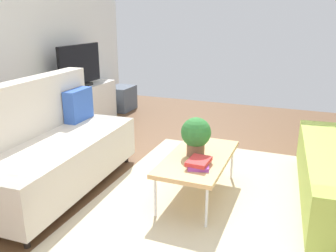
{
  "coord_description": "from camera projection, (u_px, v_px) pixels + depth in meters",
  "views": [
    {
      "loc": [
        -3.0,
        -0.81,
        1.7
      ],
      "look_at": [
        0.07,
        0.41,
        0.65
      ],
      "focal_mm": 37.43,
      "sensor_mm": 36.0,
      "label": 1
    }
  ],
  "objects": [
    {
      "name": "ground_plane",
      "position": [
        204.0,
        195.0,
        3.46
      ],
      "size": [
        7.68,
        7.68,
        0.0
      ],
      "primitive_type": "plane",
      "color": "brown"
    },
    {
      "name": "area_rug",
      "position": [
        216.0,
        201.0,
        3.33
      ],
      "size": [
        2.9,
        2.2,
        0.01
      ],
      "primitive_type": "cube",
      "color": "beige",
      "rests_on": "ground_plane"
    },
    {
      "name": "couch_beige",
      "position": [
        50.0,
        148.0,
        3.47
      ],
      "size": [
        1.93,
        0.92,
        1.1
      ],
      "rotation": [
        0.0,
        0.0,
        3.19
      ],
      "color": "beige",
      "rests_on": "ground_plane"
    },
    {
      "name": "coffee_table",
      "position": [
        198.0,
        159.0,
        3.33
      ],
      "size": [
        1.1,
        0.56,
        0.42
      ],
      "color": "tan",
      "rests_on": "ground_plane"
    },
    {
      "name": "tv_console",
      "position": [
        82.0,
        106.0,
        5.56
      ],
      "size": [
        1.4,
        0.44,
        0.64
      ],
      "primitive_type": "cube",
      "color": "silver",
      "rests_on": "ground_plane"
    },
    {
      "name": "tv",
      "position": [
        80.0,
        66.0,
        5.37
      ],
      "size": [
        1.0,
        0.2,
        0.64
      ],
      "color": "black",
      "rests_on": "tv_console"
    },
    {
      "name": "storage_trunk",
      "position": [
        121.0,
        98.0,
        6.53
      ],
      "size": [
        0.52,
        0.4,
        0.44
      ],
      "primitive_type": "cube",
      "color": "#4C5666",
      "rests_on": "ground_plane"
    },
    {
      "name": "potted_plant",
      "position": [
        196.0,
        134.0,
        3.29
      ],
      "size": [
        0.28,
        0.28,
        0.37
      ],
      "color": "brown",
      "rests_on": "coffee_table"
    },
    {
      "name": "table_book_0",
      "position": [
        199.0,
        165.0,
        3.09
      ],
      "size": [
        0.28,
        0.24,
        0.03
      ],
      "primitive_type": "cube",
      "rotation": [
        0.0,
        0.0,
        0.26
      ],
      "color": "purple",
      "rests_on": "coffee_table"
    },
    {
      "name": "table_book_1",
      "position": [
        199.0,
        161.0,
        3.08
      ],
      "size": [
        0.25,
        0.19,
        0.04
      ],
      "primitive_type": "cube",
      "rotation": [
        0.0,
        0.0,
        -0.04
      ],
      "color": "red",
      "rests_on": "table_book_0"
    },
    {
      "name": "vase_0",
      "position": [
        53.0,
        89.0,
        4.95
      ],
      "size": [
        0.08,
        0.08,
        0.13
      ],
      "primitive_type": "cylinder",
      "color": "#33B29E",
      "rests_on": "tv_console"
    },
    {
      "name": "vase_1",
      "position": [
        59.0,
        87.0,
        5.08
      ],
      "size": [
        0.12,
        0.12,
        0.14
      ],
      "primitive_type": "cylinder",
      "color": "#4C72B2",
      "rests_on": "tv_console"
    },
    {
      "name": "bottle_0",
      "position": [
        72.0,
        82.0,
        5.19
      ],
      "size": [
        0.05,
        0.05,
        0.24
      ],
      "primitive_type": "cylinder",
      "color": "#262626",
      "rests_on": "tv_console"
    }
  ]
}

